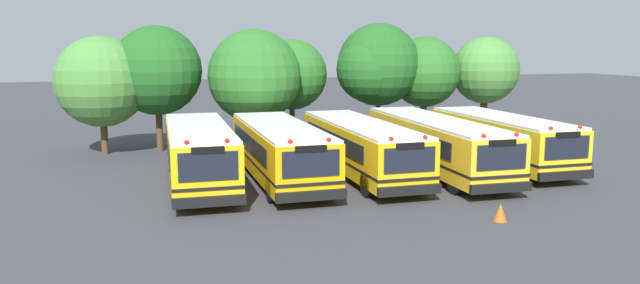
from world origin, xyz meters
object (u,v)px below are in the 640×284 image
at_px(school_bus_1, 280,149).
at_px(school_bus_2, 361,146).
at_px(tree_1, 155,70).
at_px(tree_2, 252,76).
at_px(tree_3, 292,74).
at_px(school_bus_0, 199,152).
at_px(tree_4, 376,66).
at_px(tree_6, 484,70).
at_px(school_bus_4, 501,138).
at_px(school_bus_3, 435,142).
at_px(tree_5, 427,72).
at_px(traffic_cone, 500,212).
at_px(tree_0, 100,79).

bearing_deg(school_bus_1, school_bus_2, 179.10).
bearing_deg(tree_1, tree_2, -12.22).
bearing_deg(tree_3, tree_2, -143.12).
distance_m(school_bus_0, tree_4, 15.00).
height_order(school_bus_0, tree_3, tree_3).
bearing_deg(tree_4, tree_1, -179.11).
bearing_deg(tree_6, school_bus_4, -116.33).
distance_m(school_bus_3, tree_5, 10.66).
bearing_deg(tree_2, tree_5, 6.63).
distance_m(tree_1, traffic_cone, 20.45).
xyz_separation_m(school_bus_2, school_bus_4, (7.22, 0.07, 0.01)).
bearing_deg(tree_3, tree_0, -174.15).
bearing_deg(school_bus_4, tree_0, -24.86).
relative_size(school_bus_0, school_bus_2, 0.92).
bearing_deg(tree_2, traffic_cone, -71.11).
relative_size(school_bus_2, tree_1, 1.55).
bearing_deg(tree_6, school_bus_3, -131.03).
height_order(school_bus_4, tree_5, tree_5).
distance_m(school_bus_2, school_bus_3, 3.58).
xyz_separation_m(tree_0, tree_6, (23.15, 0.33, 0.17)).
distance_m(tree_1, tree_6, 20.29).
relative_size(tree_0, tree_3, 1.02).
bearing_deg(school_bus_0, school_bus_2, -178.83).
xyz_separation_m(tree_2, tree_3, (2.75, 2.06, -0.01)).
relative_size(tree_1, traffic_cone, 11.59).
xyz_separation_m(school_bus_1, tree_2, (0.22, 7.85, 2.73)).
height_order(school_bus_0, tree_2, tree_2).
bearing_deg(school_bus_4, traffic_cone, 57.54).
height_order(tree_2, tree_3, tree_2).
relative_size(school_bus_3, tree_3, 1.88).
height_order(school_bus_2, traffic_cone, school_bus_2).
height_order(school_bus_0, tree_0, tree_0).
bearing_deg(tree_1, traffic_cone, -58.24).
bearing_deg(school_bus_3, tree_1, -35.59).
distance_m(tree_4, traffic_cone, 17.89).
height_order(school_bus_1, traffic_cone, school_bus_1).
bearing_deg(tree_5, tree_1, -179.30).
xyz_separation_m(school_bus_0, tree_4, (11.42, 9.21, 3.13)).
distance_m(school_bus_4, tree_1, 18.39).
height_order(tree_1, tree_4, tree_4).
height_order(school_bus_3, tree_0, tree_0).
xyz_separation_m(school_bus_0, tree_1, (-1.43, 9.01, 3.05)).
bearing_deg(traffic_cone, tree_4, 82.35).
height_order(tree_0, tree_5, tree_5).
distance_m(tree_5, traffic_cone, 18.57).
distance_m(tree_2, tree_5, 11.29).
distance_m(tree_4, tree_6, 7.44).
height_order(school_bus_4, tree_1, tree_1).
height_order(school_bus_3, traffic_cone, school_bus_3).
distance_m(tree_4, tree_5, 3.47).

